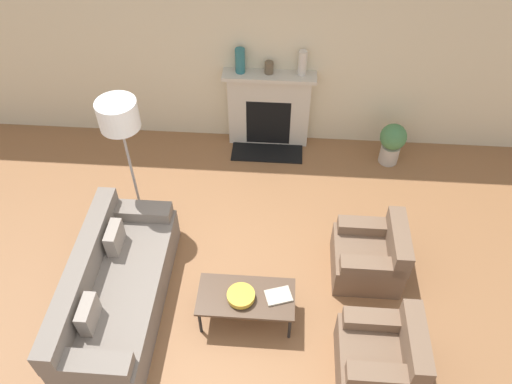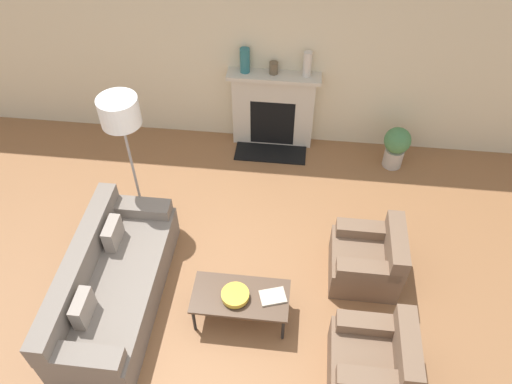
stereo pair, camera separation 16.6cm
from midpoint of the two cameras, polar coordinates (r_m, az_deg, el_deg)
name	(u,v)px [view 1 (the left image)]	position (r m, az deg, el deg)	size (l,w,h in m)	color
ground_plane	(232,326)	(5.38, -3.68, -15.04)	(18.00, 18.00, 0.00)	brown
wall_back	(254,45)	(6.61, -0.98, 16.42)	(18.00, 0.06, 2.90)	beige
fireplace	(269,110)	(6.96, 0.78, 9.33)	(1.23, 0.59, 1.13)	beige
couch	(115,289)	(5.48, -16.63, -10.62)	(0.85, 2.04, 0.74)	slate
armchair_near	(382,356)	(5.03, 13.24, -17.81)	(0.74, 0.72, 0.71)	brown
armchair_far	(371,256)	(5.64, 12.17, -7.17)	(0.74, 0.72, 0.71)	brown
coffee_table	(246,298)	(5.13, -2.09, -12.01)	(0.98, 0.49, 0.39)	#4C3828
bowl	(241,296)	(5.05, -2.69, -11.78)	(0.28, 0.28, 0.08)	gold
book	(278,296)	(5.08, 1.63, -11.80)	(0.30, 0.25, 0.02)	#B2A893
floor_lamp	(120,123)	(5.43, -16.12, 7.53)	(0.42, 0.42, 1.75)	gray
mantel_vase_left	(240,61)	(6.59, -2.58, 14.76)	(0.13, 0.13, 0.33)	#28666B
mantel_vase_center_left	(269,68)	(6.60, 0.75, 14.02)	(0.11, 0.11, 0.16)	brown
mantel_vase_center_right	(302,63)	(6.55, 4.59, 14.49)	(0.11, 0.11, 0.33)	beige
potted_plant	(392,142)	(6.97, 14.64, 5.56)	(0.36, 0.36, 0.61)	#B2A899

